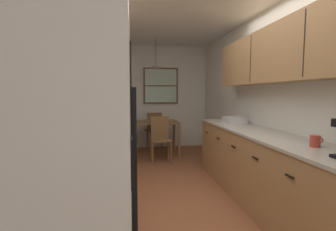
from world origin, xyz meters
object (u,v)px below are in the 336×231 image
(microwave_over_range, at_px, (61,60))
(dish_rack, at_px, (234,120))
(stove_range, at_px, (82,205))
(refrigerator, at_px, (61,189))
(dining_chair_near, at_px, (160,136))
(trash_bin, at_px, (126,148))
(dining_table, at_px, (156,127))
(storage_canister, at_px, (89,134))
(dining_chair_far, at_px, (154,128))
(mug_by_coffeemaker, at_px, (315,141))

(microwave_over_range, distance_m, dish_rack, 2.83)
(stove_range, bearing_deg, refrigerator, -85.85)
(dining_chair_near, distance_m, dish_rack, 1.63)
(stove_range, distance_m, trash_bin, 2.71)
(dining_table, distance_m, dish_rack, 2.07)
(dining_chair_near, relative_size, storage_canister, 5.48)
(trash_bin, relative_size, dish_rack, 1.89)
(dining_table, xyz_separation_m, dish_rack, (1.10, -1.72, 0.33))
(storage_canister, bearing_deg, microwave_over_range, -103.01)
(dish_rack, bearing_deg, stove_range, -140.00)
(stove_range, height_order, dining_chair_near, stove_range)
(stove_range, distance_m, dining_chair_far, 4.12)
(stove_range, bearing_deg, dining_chair_far, 76.92)
(dining_table, bearing_deg, stove_range, -105.34)
(refrigerator, height_order, trash_bin, refrigerator)
(dining_chair_far, bearing_deg, refrigerator, -100.56)
(trash_bin, xyz_separation_m, storage_canister, (-0.30, -2.22, 0.66))
(mug_by_coffeemaker, distance_m, dish_rack, 1.77)
(dining_chair_near, height_order, mug_by_coffeemaker, mug_by_coffeemaker)
(dining_chair_near, bearing_deg, storage_canister, -112.21)
(dining_chair_far, relative_size, storage_canister, 5.48)
(dining_chair_far, xyz_separation_m, trash_bin, (-0.64, -1.32, -0.18))
(dining_table, bearing_deg, refrigerator, -102.13)
(dining_chair_far, bearing_deg, storage_canister, -104.82)
(mug_by_coffeemaker, height_order, dish_rack, mug_by_coffeemaker)
(microwave_over_range, bearing_deg, dining_chair_near, 69.23)
(microwave_over_range, distance_m, mug_by_coffeemaker, 2.25)
(trash_bin, height_order, dish_rack, dish_rack)
(dining_chair_near, relative_size, dish_rack, 2.65)
(dining_table, xyz_separation_m, mug_by_coffeemaker, (1.08, -3.49, 0.33))
(storage_canister, bearing_deg, dining_chair_far, 75.18)
(dining_chair_near, height_order, dish_rack, dish_rack)
(refrigerator, bearing_deg, storage_canister, 92.78)
(dining_table, bearing_deg, dining_chair_far, 91.10)
(microwave_over_range, bearing_deg, dish_rack, 38.48)
(mug_by_coffeemaker, bearing_deg, dining_chair_far, 105.08)
(refrigerator, distance_m, trash_bin, 3.45)
(refrigerator, height_order, microwave_over_range, microwave_over_range)
(microwave_over_range, xyz_separation_m, trash_bin, (0.41, 2.69, -1.31))
(refrigerator, xyz_separation_m, dining_table, (0.89, 4.15, -0.27))
(stove_range, relative_size, dining_chair_far, 1.22)
(dining_table, bearing_deg, mug_by_coffeemaker, -72.75)
(refrigerator, distance_m, microwave_over_range, 1.04)
(refrigerator, bearing_deg, dining_table, 77.87)
(dining_table, relative_size, dish_rack, 2.88)
(dining_chair_far, relative_size, mug_by_coffeemaker, 7.20)
(stove_range, relative_size, trash_bin, 1.71)
(trash_bin, bearing_deg, microwave_over_range, -98.64)
(refrigerator, bearing_deg, mug_by_coffeemaker, 18.29)
(refrigerator, bearing_deg, trash_bin, 85.91)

